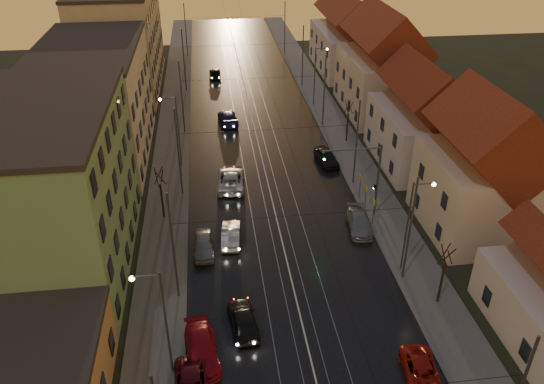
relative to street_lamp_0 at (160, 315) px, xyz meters
name	(u,v)px	position (x,y,z in m)	size (l,w,h in m)	color
ground	(316,383)	(9.10, -2.00, -4.89)	(160.00, 160.00, 0.00)	black
road	(254,126)	(9.10, 38.00, -4.87)	(16.00, 120.00, 0.04)	black
sidewalk_left	(174,129)	(-0.90, 38.00, -4.81)	(4.00, 120.00, 0.15)	#4C4C4C
sidewalk_right	(332,121)	(19.10, 38.00, -4.81)	(4.00, 120.00, 0.15)	#4C4C4C
tram_rail_0	(236,126)	(6.90, 38.00, -4.83)	(0.06, 120.00, 0.03)	gray
tram_rail_1	(248,126)	(8.33, 38.00, -4.83)	(0.06, 120.00, 0.03)	gray
tram_rail_2	(260,125)	(9.87, 38.00, -4.83)	(0.06, 120.00, 0.03)	gray
tram_rail_3	(271,125)	(11.30, 38.00, -4.83)	(0.06, 120.00, 0.03)	gray
apartment_left_1	(52,195)	(-8.40, 12.00, 1.61)	(10.00, 18.00, 13.00)	#6A965F
apartment_left_2	(96,104)	(-8.40, 32.00, 1.11)	(10.00, 20.00, 12.00)	beige
apartment_left_3	(121,38)	(-8.40, 56.00, 2.11)	(10.00, 24.00, 14.00)	tan
house_right_1	(483,174)	(26.10, 13.00, 0.56)	(8.67, 10.20, 10.80)	beige
house_right_2	(424,122)	(26.10, 26.00, -0.24)	(9.18, 12.24, 9.20)	silver
house_right_3	(382,68)	(26.10, 41.00, 0.92)	(9.18, 14.28, 11.50)	beige
house_right_4	(347,39)	(26.10, 59.00, 0.16)	(9.18, 16.32, 10.00)	silver
catenary_pole_l_1	(173,248)	(0.50, 7.00, -0.39)	(0.16, 0.16, 9.00)	#595B60
catenary_pole_r_1	(410,230)	(17.70, 7.00, -0.39)	(0.16, 0.16, 9.00)	#595B60
catenary_pole_l_2	(179,153)	(0.50, 22.00, -0.39)	(0.16, 0.16, 9.00)	#595B60
catenary_pole_r_2	(356,144)	(17.70, 22.00, -0.39)	(0.16, 0.16, 9.00)	#595B60
catenary_pole_l_3	(182,98)	(0.50, 37.00, -0.39)	(0.16, 0.16, 9.00)	#595B60
catenary_pole_r_3	(324,91)	(17.70, 37.00, -0.39)	(0.16, 0.16, 9.00)	#595B60
catenary_pole_l_4	(184,61)	(0.50, 52.00, -0.39)	(0.16, 0.16, 9.00)	#595B60
catenary_pole_r_4	(303,56)	(17.70, 52.00, -0.39)	(0.16, 0.16, 9.00)	#595B60
catenary_pole_l_5	(186,30)	(0.50, 70.00, -0.39)	(0.16, 0.16, 9.00)	#595B60
catenary_pole_r_5	(285,27)	(17.70, 70.00, -0.39)	(0.16, 0.16, 9.00)	#595B60
street_lamp_0	(160,315)	(0.00, 0.00, 0.00)	(1.75, 0.32, 8.00)	#595B60
street_lamp_1	(412,218)	(18.21, 8.00, 0.00)	(1.75, 0.32, 8.00)	#595B60
street_lamp_2	(175,125)	(0.00, 28.00, 0.00)	(1.75, 0.32, 8.00)	#595B60
street_lamp_3	(317,71)	(18.21, 44.00, 0.00)	(1.75, 0.32, 8.00)	#595B60
traffic_light_mast	(368,172)	(17.10, 16.00, -0.29)	(5.30, 0.32, 7.20)	#595B60
bare_tree_0	(161,194)	(-1.09, 18.00, -2.40)	(1.09, 1.09, 5.11)	black
bare_tree_1	(443,276)	(19.31, 4.00, -2.40)	(1.09, 1.09, 5.11)	black
bare_tree_2	(348,122)	(19.51, 32.00, -2.40)	(1.09, 1.09, 5.11)	black
driving_car_0	(243,320)	(5.02, 3.26, -4.14)	(1.77, 4.39, 1.50)	black
driving_car_1	(231,235)	(4.78, 13.53, -4.17)	(1.51, 4.32, 1.42)	#AFAEB4
driving_car_2	(231,180)	(5.34, 23.00, -4.10)	(2.62, 5.68, 1.58)	#B2B2B2
driving_car_3	(228,118)	(5.93, 39.15, -4.11)	(2.17, 5.33, 1.55)	#181A4A
driving_car_4	(215,73)	(4.90, 57.63, -4.15)	(1.74, 4.33, 1.47)	black
parked_left_2	(202,350)	(2.17, 0.95, -4.18)	(1.99, 4.90, 1.42)	maroon
parked_left_3	(203,245)	(2.45, 12.34, -4.17)	(1.69, 4.20, 1.43)	#929397
parked_right_0	(422,374)	(15.53, -2.59, -4.27)	(2.05, 4.44, 1.23)	#AB1A11
parked_right_1	(359,222)	(16.14, 14.02, -4.21)	(1.89, 4.66, 1.35)	#939498
parked_right_2	(326,157)	(15.94, 26.72, -4.11)	(1.83, 4.55, 1.55)	black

